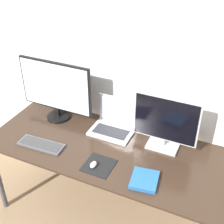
# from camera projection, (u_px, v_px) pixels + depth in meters

# --- Properties ---
(wall_back) EXTENTS (7.00, 0.05, 2.50)m
(wall_back) POSITION_uv_depth(u_px,v_px,m) (133.00, 58.00, 2.32)
(wall_back) COLOR silver
(wall_back) RESTS_ON ground_plane
(desk) EXTENTS (1.80, 0.73, 0.71)m
(desk) POSITION_uv_depth(u_px,v_px,m) (108.00, 155.00, 2.32)
(desk) COLOR #332319
(desk) RESTS_ON ground_plane
(monitor_left) EXTENTS (0.62, 0.19, 0.50)m
(monitor_left) POSITION_uv_depth(u_px,v_px,m) (56.00, 89.00, 2.47)
(monitor_left) COLOR black
(monitor_left) RESTS_ON desk
(monitor_right) EXTENTS (0.47, 0.16, 0.42)m
(monitor_right) POSITION_uv_depth(u_px,v_px,m) (165.00, 123.00, 2.19)
(monitor_right) COLOR #B2B2B7
(monitor_right) RESTS_ON desk
(laptop) EXTENTS (0.33, 0.25, 0.25)m
(laptop) POSITION_uv_depth(u_px,v_px,m) (114.00, 123.00, 2.45)
(laptop) COLOR silver
(laptop) RESTS_ON desk
(keyboard) EXTENTS (0.35, 0.14, 0.02)m
(keyboard) POSITION_uv_depth(u_px,v_px,m) (41.00, 145.00, 2.30)
(keyboard) COLOR #4C4C51
(keyboard) RESTS_ON desk
(mousepad) EXTENTS (0.20, 0.20, 0.00)m
(mousepad) POSITION_uv_depth(u_px,v_px,m) (99.00, 165.00, 2.13)
(mousepad) COLOR black
(mousepad) RESTS_ON desk
(mouse) EXTENTS (0.04, 0.06, 0.03)m
(mouse) POSITION_uv_depth(u_px,v_px,m) (93.00, 165.00, 2.10)
(mouse) COLOR silver
(mouse) RESTS_ON mousepad
(book) EXTENTS (0.20, 0.21, 0.03)m
(book) POSITION_uv_depth(u_px,v_px,m) (144.00, 180.00, 2.00)
(book) COLOR #235B9E
(book) RESTS_ON desk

